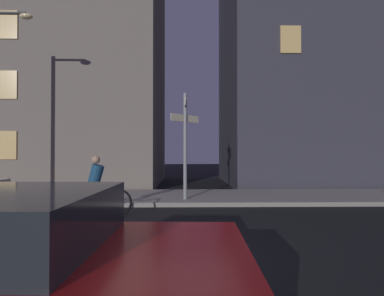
% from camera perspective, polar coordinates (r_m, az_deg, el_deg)
% --- Properties ---
extents(ground_plane, '(80.00, 80.00, 0.00)m').
position_cam_1_polar(ground_plane, '(5.24, -5.09, -19.71)').
color(ground_plane, black).
extents(sidewalk_kerb, '(40.00, 3.44, 0.14)m').
position_cam_1_polar(sidewalk_kerb, '(11.39, -2.88, -9.03)').
color(sidewalk_kerb, gray).
rests_on(sidewalk_kerb, ground_plane).
extents(signpost, '(0.93, 1.10, 3.54)m').
position_cam_1_polar(signpost, '(10.28, -1.28, 1.98)').
color(signpost, gray).
rests_on(signpost, sidewalk_kerb).
extents(cyclist, '(1.81, 0.37, 1.61)m').
position_cam_1_polar(cyclist, '(8.77, -17.07, -6.99)').
color(cyclist, black).
rests_on(cyclist, ground_plane).
extents(building_left_block, '(9.91, 7.48, 15.79)m').
position_cam_1_polar(building_left_block, '(19.08, -21.71, 18.21)').
color(building_left_block, slate).
rests_on(building_left_block, ground_plane).
extents(building_right_block, '(13.96, 7.44, 16.83)m').
position_cam_1_polar(building_right_block, '(20.43, 27.25, 18.48)').
color(building_right_block, '#383842').
rests_on(building_right_block, ground_plane).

